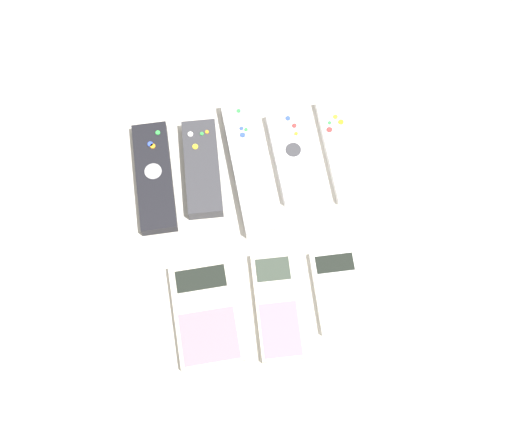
% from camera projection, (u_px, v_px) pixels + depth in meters
% --- Properties ---
extents(ground_plane, '(3.00, 3.00, 0.00)m').
position_uv_depth(ground_plane, '(259.00, 244.00, 1.05)').
color(ground_plane, beige).
extents(remote_0, '(0.05, 0.18, 0.02)m').
position_uv_depth(remote_0, '(154.00, 177.00, 1.08)').
color(remote_0, black).
rests_on(remote_0, ground_plane).
extents(remote_1, '(0.06, 0.16, 0.03)m').
position_uv_depth(remote_1, '(202.00, 168.00, 1.08)').
color(remote_1, '#333338').
rests_on(remote_1, ground_plane).
extents(remote_2, '(0.05, 0.22, 0.03)m').
position_uv_depth(remote_2, '(248.00, 167.00, 1.08)').
color(remote_2, silver).
rests_on(remote_2, ground_plane).
extents(remote_3, '(0.06, 0.15, 0.02)m').
position_uv_depth(remote_3, '(294.00, 157.00, 1.09)').
color(remote_3, silver).
rests_on(remote_3, ground_plane).
extents(remote_4, '(0.05, 0.17, 0.02)m').
position_uv_depth(remote_4, '(340.00, 150.00, 1.10)').
color(remote_4, white).
rests_on(remote_4, ground_plane).
extents(calculator_0, '(0.09, 0.15, 0.02)m').
position_uv_depth(calculator_0, '(206.00, 314.00, 1.00)').
color(calculator_0, beige).
rests_on(calculator_0, ground_plane).
extents(calculator_1, '(0.07, 0.16, 0.02)m').
position_uv_depth(calculator_1, '(277.00, 306.00, 1.00)').
color(calculator_1, beige).
rests_on(calculator_1, ground_plane).
extents(calculator_2, '(0.07, 0.12, 0.01)m').
position_uv_depth(calculator_2, '(339.00, 291.00, 1.01)').
color(calculator_2, silver).
rests_on(calculator_2, ground_plane).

